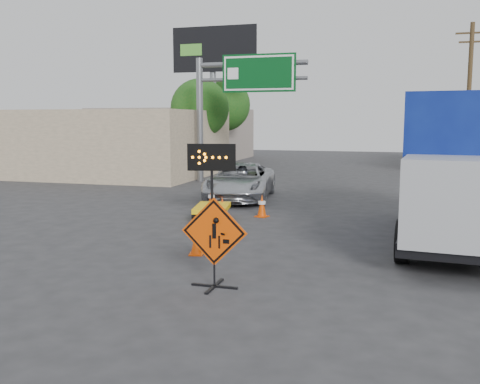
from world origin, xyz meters
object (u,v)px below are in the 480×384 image
at_px(arrow_board, 212,203).
at_px(box_truck, 458,176).
at_px(construction_sign, 214,240).
at_px(pickup_truck, 241,181).

xyz_separation_m(arrow_board, box_truck, (7.74, -1.20, 1.26)).
distance_m(construction_sign, box_truck, 7.93).
bearing_deg(arrow_board, construction_sign, -81.29).
height_order(arrow_board, box_truck, box_truck).
xyz_separation_m(pickup_truck, box_truck, (8.15, -6.12, 1.08)).
height_order(pickup_truck, box_truck, box_truck).
bearing_deg(box_truck, pickup_truck, 147.81).
relative_size(arrow_board, pickup_truck, 0.47).
height_order(construction_sign, pickup_truck, construction_sign).
xyz_separation_m(construction_sign, box_truck, (5.18, 5.93, 0.87)).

